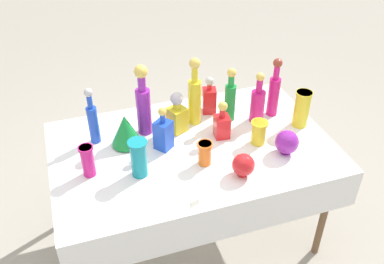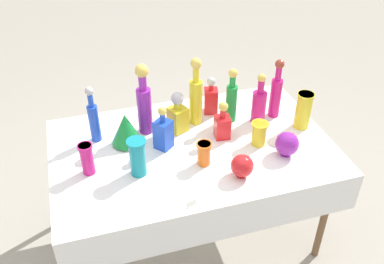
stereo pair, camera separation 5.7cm
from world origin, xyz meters
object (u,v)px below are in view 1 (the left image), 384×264
tall_bottle_5 (93,120)px  tall_bottle_1 (274,91)px  round_bowl_1 (287,142)px  tall_bottle_0 (258,103)px  slender_vase_3 (259,132)px  slender_vase_4 (205,152)px  tall_bottle_3 (230,98)px  square_decanter_0 (222,123)px  slender_vase_0 (88,160)px  round_bowl_0 (243,165)px  slender_vase_1 (302,108)px  square_decanter_1 (163,133)px  square_decanter_3 (209,98)px  tall_bottle_4 (143,103)px  fluted_vase_0 (126,130)px  square_decanter_2 (177,114)px  tall_bottle_2 (195,96)px  slender_vase_2 (139,157)px

tall_bottle_5 → tall_bottle_1: bearing=-3.3°
round_bowl_1 → tall_bottle_0: bearing=92.8°
slender_vase_3 → slender_vase_4: slender_vase_3 is taller
tall_bottle_3 → slender_vase_3: tall_bottle_3 is taller
square_decanter_0 → slender_vase_3: size_ratio=1.66×
tall_bottle_1 → round_bowl_1: (-0.11, -0.39, -0.10)m
tall_bottle_5 → slender_vase_0: size_ratio=1.95×
tall_bottle_0 → square_decanter_0: 0.29m
square_decanter_0 → round_bowl_0: 0.37m
tall_bottle_3 → slender_vase_1: (0.40, -0.20, -0.03)m
tall_bottle_1 → slender_vase_0: tall_bottle_1 is taller
square_decanter_0 → square_decanter_1: size_ratio=0.89×
slender_vase_0 → square_decanter_3: bearing=24.6°
tall_bottle_4 → slender_vase_4: (0.25, -0.40, -0.13)m
square_decanter_1 → slender_vase_0: (-0.44, -0.10, -0.01)m
slender_vase_4 → tall_bottle_4: bearing=121.5°
tall_bottle_1 → fluted_vase_0: bearing=-178.6°
slender_vase_0 → tall_bottle_0: bearing=10.0°
tall_bottle_4 → square_decanter_2: tall_bottle_4 is taller
round_bowl_1 → tall_bottle_2: bearing=130.4°
tall_bottle_0 → square_decanter_1: bearing=-172.1°
tall_bottle_2 → square_decanter_1: 0.34m
tall_bottle_5 → round_bowl_0: (0.71, -0.56, -0.09)m
slender_vase_4 → tall_bottle_1: bearing=29.7°
slender_vase_2 → round_bowl_0: size_ratio=1.66×
tall_bottle_1 → slender_vase_3: 0.35m
slender_vase_3 → round_bowl_0: (-0.20, -0.24, -0.01)m
tall_bottle_4 → square_decanter_1: (0.07, -0.19, -0.10)m
tall_bottle_4 → slender_vase_0: size_ratio=2.46×
square_decanter_1 → slender_vase_0: 0.46m
slender_vase_3 → round_bowl_0: bearing=-130.8°
square_decanter_0 → square_decanter_1: bearing=179.5°
tall_bottle_3 → round_bowl_1: bearing=-67.4°
fluted_vase_0 → square_decanter_3: bearing=17.0°
tall_bottle_5 → fluted_vase_0: (0.17, -0.09, -0.05)m
tall_bottle_0 → tall_bottle_1: size_ratio=0.85×
slender_vase_3 → round_bowl_0: size_ratio=1.12×
tall_bottle_5 → slender_vase_0: 0.30m
slender_vase_1 → round_bowl_1: (-0.22, -0.23, -0.05)m
slender_vase_0 → slender_vase_3: slender_vase_0 is taller
tall_bottle_2 → slender_vase_0: (-0.70, -0.30, -0.09)m
tall_bottle_2 → tall_bottle_3: bearing=-10.5°
slender_vase_1 → round_bowl_1: size_ratio=1.63×
tall_bottle_1 → slender_vase_4: tall_bottle_1 is taller
tall_bottle_5 → slender_vase_1: size_ratio=1.53×
tall_bottle_3 → slender_vase_3: 0.31m
tall_bottle_1 → tall_bottle_5: size_ratio=1.10×
tall_bottle_5 → square_decanter_0: (0.73, -0.19, -0.06)m
tall_bottle_0 → tall_bottle_3: 0.18m
slender_vase_3 → tall_bottle_5: bearing=160.7°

